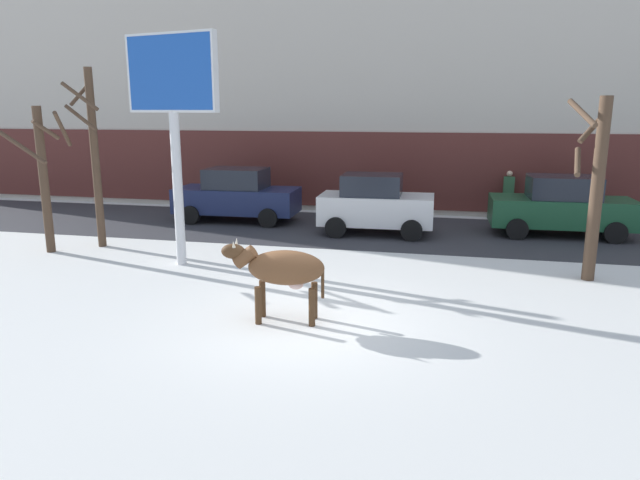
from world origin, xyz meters
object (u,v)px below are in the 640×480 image
(car_white_hatchback, at_px, (375,204))
(bare_tree_right_lot, at_px, (94,153))
(car_navy_sedan, at_px, (237,195))
(car_darkgreen_sedan, at_px, (561,206))
(bare_tree_far_back, at_px, (44,174))
(cow_brown, at_px, (282,269))
(bare_tree_left_lot, at_px, (595,183))
(pedestrian_near_billboard, at_px, (508,195))
(billboard, at_px, (172,88))

(car_white_hatchback, relative_size, bare_tree_right_lot, 0.72)
(car_navy_sedan, height_order, car_darkgreen_sedan, same)
(bare_tree_right_lot, bearing_deg, bare_tree_far_back, -136.38)
(bare_tree_far_back, bearing_deg, car_navy_sedan, 58.15)
(cow_brown, height_order, car_white_hatchback, car_white_hatchback)
(car_navy_sedan, height_order, car_white_hatchback, car_white_hatchback)
(car_white_hatchback, distance_m, bare_tree_left_lot, 6.78)
(bare_tree_left_lot, bearing_deg, pedestrian_near_billboard, 98.95)
(car_white_hatchback, distance_m, car_darkgreen_sedan, 5.69)
(bare_tree_left_lot, distance_m, bare_tree_right_lot, 12.75)
(car_darkgreen_sedan, xyz_separation_m, bare_tree_far_back, (-13.89, -5.40, 1.24))
(bare_tree_left_lot, relative_size, bare_tree_right_lot, 0.83)
(car_darkgreen_sedan, xyz_separation_m, bare_tree_right_lot, (-12.96, -4.51, 1.72))
(billboard, relative_size, car_navy_sedan, 1.31)
(car_darkgreen_sedan, bearing_deg, bare_tree_far_back, -158.76)
(cow_brown, relative_size, car_darkgreen_sedan, 0.45)
(pedestrian_near_billboard, relative_size, bare_tree_right_lot, 0.35)
(car_navy_sedan, height_order, bare_tree_right_lot, bare_tree_right_lot)
(car_white_hatchback, bearing_deg, cow_brown, -94.44)
(billboard, relative_size, bare_tree_far_back, 1.42)
(car_navy_sedan, distance_m, pedestrian_near_billboard, 9.49)
(cow_brown, xyz_separation_m, car_darkgreen_sedan, (6.22, 9.04, -0.09))
(car_navy_sedan, relative_size, bare_tree_left_lot, 1.03)
(billboard, height_order, car_navy_sedan, billboard)
(car_navy_sedan, xyz_separation_m, pedestrian_near_billboard, (9.18, 2.39, -0.03))
(billboard, xyz_separation_m, pedestrian_near_billboard, (8.49, 8.14, -3.43))
(cow_brown, height_order, car_navy_sedan, car_navy_sedan)
(car_darkgreen_sedan, bearing_deg, bare_tree_left_lot, -92.51)
(car_darkgreen_sedan, xyz_separation_m, bare_tree_left_lot, (-0.22, -4.93, 1.31))
(cow_brown, distance_m, car_darkgreen_sedan, 10.98)
(car_navy_sedan, xyz_separation_m, bare_tree_right_lot, (-2.41, -4.49, 1.72))
(car_navy_sedan, height_order, bare_tree_far_back, bare_tree_far_back)
(bare_tree_left_lot, xyz_separation_m, bare_tree_right_lot, (-12.74, 0.42, 0.41))
(car_white_hatchback, xyz_separation_m, car_darkgreen_sedan, (5.60, 1.01, -0.02))
(cow_brown, distance_m, bare_tree_right_lot, 8.28)
(billboard, bearing_deg, bare_tree_left_lot, 5.00)
(bare_tree_right_lot, bearing_deg, pedestrian_near_billboard, 30.69)
(car_navy_sedan, xyz_separation_m, bare_tree_far_back, (-3.34, -5.38, 1.24))
(car_darkgreen_sedan, relative_size, bare_tree_right_lot, 0.86)
(car_navy_sedan, relative_size, car_darkgreen_sedan, 1.00)
(cow_brown, height_order, bare_tree_right_lot, bare_tree_right_lot)
(car_darkgreen_sedan, distance_m, pedestrian_near_billboard, 2.74)
(bare_tree_left_lot, xyz_separation_m, bare_tree_far_back, (-13.68, -0.47, -0.07))
(car_navy_sedan, distance_m, bare_tree_right_lot, 5.38)
(car_white_hatchback, distance_m, bare_tree_far_back, 9.46)
(car_navy_sedan, relative_size, bare_tree_right_lot, 0.86)
(bare_tree_left_lot, bearing_deg, cow_brown, -145.60)
(car_navy_sedan, relative_size, car_white_hatchback, 1.20)
(billboard, xyz_separation_m, car_white_hatchback, (4.26, 4.76, -3.39))
(pedestrian_near_billboard, xyz_separation_m, bare_tree_far_back, (-12.53, -7.77, 1.27))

